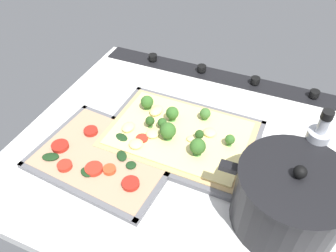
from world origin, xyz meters
TOP-DOWN VIEW (x-y plane):
  - ground_plane at (0.00, 0.00)cm, footprint 85.40×72.09cm
  - stove_control_panel at (0.00, -32.55)cm, footprint 81.98×7.00cm
  - baking_tray_front at (4.12, -2.30)cm, footprint 38.63×27.92cm
  - broccoli_pizza at (4.58, -2.26)cm, footprint 36.19×25.48cm
  - baking_tray_back at (17.83, 10.89)cm, footprint 34.50×27.29cm
  - veggie_pizza_back at (18.03, 11.23)cm, footprint 31.89×24.68cm
  - cooking_pot at (-23.21, 11.28)cm, footprint 27.91×21.13cm
  - oil_bottle at (-25.52, 0.16)cm, footprint 4.56×4.56cm

SIDE VIEW (x-z plane):
  - ground_plane at x=0.00cm, z-range -3.00..0.00cm
  - baking_tray_front at x=4.12cm, z-range -0.29..1.01cm
  - baking_tray_back at x=17.83cm, z-range -0.28..1.02cm
  - stove_control_panel at x=0.00cm, z-range -0.76..1.84cm
  - veggie_pizza_back at x=18.03cm, z-range 0.15..2.05cm
  - broccoli_pizza at x=4.58cm, z-range -1.22..4.80cm
  - cooking_pot at x=-23.21cm, z-range -1.16..14.72cm
  - oil_bottle at x=-25.52cm, z-range -1.85..18.46cm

